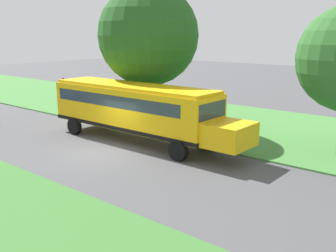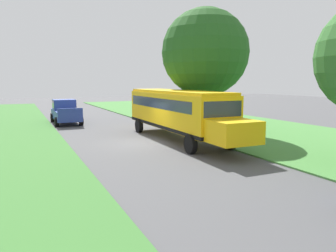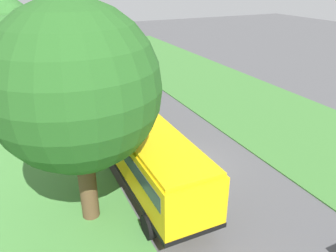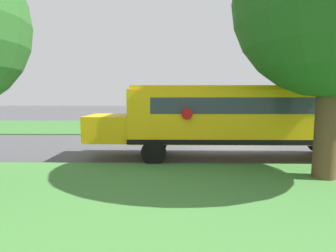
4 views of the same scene
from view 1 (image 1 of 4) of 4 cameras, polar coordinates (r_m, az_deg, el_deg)
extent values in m
plane|color=#4C4C4F|center=(20.25, -9.72, -3.80)|extent=(120.00, 120.00, 0.00)
cube|color=#47843D|center=(27.57, 6.17, 0.96)|extent=(12.00, 80.00, 0.08)
cube|color=yellow|center=(21.85, -5.14, 2.73)|extent=(2.50, 10.50, 2.20)
cube|color=yellow|center=(18.24, 8.90, -1.26)|extent=(2.20, 1.90, 1.10)
cube|color=yellow|center=(21.67, -5.21, 5.80)|extent=(2.35, 10.29, 0.16)
cube|color=black|center=(22.05, -5.09, 0.22)|extent=(2.54, 10.54, 0.20)
cube|color=#2D3842|center=(21.98, -5.73, 4.00)|extent=(2.53, 9.24, 0.64)
cube|color=#2D3842|center=(18.53, 6.35, 2.26)|extent=(2.25, 0.12, 0.80)
cylinder|color=red|center=(21.04, 3.22, 2.77)|extent=(0.03, 0.44, 0.44)
cylinder|color=black|center=(20.51, 5.81, -2.00)|extent=(0.30, 1.00, 1.00)
cylinder|color=black|center=(18.56, 1.49, -3.57)|extent=(0.30, 1.00, 1.00)
cylinder|color=black|center=(25.59, -8.97, 0.97)|extent=(0.30, 1.00, 1.00)
cylinder|color=black|center=(24.06, -13.42, -0.01)|extent=(0.30, 1.00, 1.00)
cylinder|color=brown|center=(25.06, -2.76, 3.71)|extent=(0.72, 0.72, 3.45)
sphere|color=#23561E|center=(24.72, -2.87, 13.00)|extent=(6.20, 6.20, 6.20)
sphere|color=#23561E|center=(24.67, -3.09, 13.84)|extent=(4.37, 4.37, 4.37)
cylinder|color=gray|center=(29.88, -14.73, 3.53)|extent=(0.08, 0.08, 2.10)
cylinder|color=red|center=(29.70, -14.88, 6.10)|extent=(0.03, 0.68, 0.68)
cube|color=brown|center=(28.77, -2.50, 2.38)|extent=(1.64, 0.64, 0.08)
cube|color=brown|center=(28.88, -2.80, 2.92)|extent=(1.60, 0.21, 0.44)
cube|color=#333333|center=(28.33, -3.59, 1.73)|extent=(0.12, 0.46, 0.45)
cube|color=#333333|center=(29.31, -1.43, 2.14)|extent=(0.12, 0.46, 0.45)
camera|label=2|loc=(7.30, 68.44, -12.40)|focal=35.00mm
camera|label=3|loc=(34.71, -15.76, 18.57)|focal=35.00mm
camera|label=4|loc=(29.33, 15.93, 6.61)|focal=28.00mm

